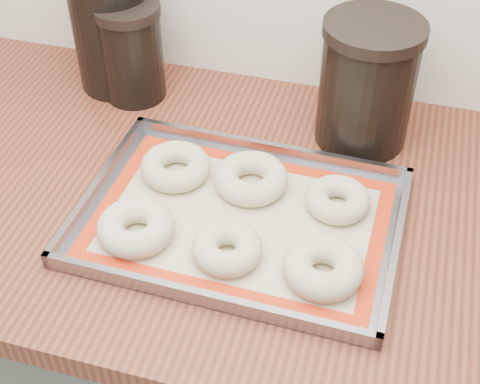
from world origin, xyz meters
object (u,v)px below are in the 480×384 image
(bagel_front_mid, at_px, (227,248))
(canister_right, at_px, (367,84))
(bagel_back_left, at_px, (176,166))
(canister_mid, at_px, (131,51))
(bagel_back_right, at_px, (338,200))
(canister_left, at_px, (112,25))
(baking_tray, at_px, (240,219))
(bagel_back_mid, at_px, (251,178))
(bagel_front_left, at_px, (136,227))
(bagel_front_right, at_px, (323,268))

(bagel_front_mid, height_order, canister_right, canister_right)
(bagel_back_left, height_order, canister_mid, canister_mid)
(bagel_back_right, distance_m, canister_left, 0.52)
(bagel_front_mid, relative_size, bagel_back_left, 0.89)
(baking_tray, height_order, bagel_back_right, bagel_back_right)
(canister_mid, xyz_separation_m, canister_right, (0.41, -0.02, 0.02))
(bagel_back_mid, distance_m, bagel_back_right, 0.14)
(canister_right, bearing_deg, bagel_back_right, -92.08)
(bagel_front_mid, relative_size, bagel_back_mid, 0.86)
(bagel_front_left, relative_size, canister_right, 0.52)
(bagel_back_mid, height_order, canister_mid, canister_mid)
(bagel_front_left, bearing_deg, bagel_front_right, -0.56)
(baking_tray, relative_size, bagel_front_left, 4.24)
(bagel_front_left, bearing_deg, canister_right, 50.07)
(baking_tray, bearing_deg, canister_left, 136.98)
(baking_tray, xyz_separation_m, canister_right, (0.14, 0.25, 0.10))
(baking_tray, relative_size, bagel_back_mid, 4.12)
(baking_tray, xyz_separation_m, bagel_back_left, (-0.12, 0.07, 0.02))
(bagel_front_mid, xyz_separation_m, canister_right, (0.14, 0.33, 0.08))
(bagel_back_left, xyz_separation_m, bagel_back_right, (0.26, -0.01, -0.00))
(bagel_back_mid, distance_m, canister_mid, 0.34)
(baking_tray, height_order, bagel_front_mid, bagel_front_mid)
(bagel_front_left, relative_size, bagel_front_mid, 1.13)
(bagel_back_right, xyz_separation_m, canister_mid, (-0.41, 0.20, 0.07))
(canister_mid, bearing_deg, canister_right, -2.51)
(bagel_front_mid, height_order, canister_left, canister_left)
(baking_tray, relative_size, bagel_back_right, 4.88)
(bagel_back_left, bearing_deg, bagel_front_left, -93.24)
(bagel_front_left, xyz_separation_m, bagel_back_left, (0.01, 0.14, -0.00))
(bagel_back_right, relative_size, canister_right, 0.45)
(bagel_back_mid, bearing_deg, canister_left, 144.58)
(bagel_back_left, height_order, bagel_back_mid, bagel_back_mid)
(bagel_back_right, xyz_separation_m, canister_right, (0.01, 0.19, 0.09))
(baking_tray, distance_m, bagel_back_mid, 0.07)
(baking_tray, bearing_deg, bagel_back_left, 150.88)
(bagel_back_right, bearing_deg, bagel_front_left, -152.63)
(bagel_front_left, xyz_separation_m, bagel_front_right, (0.27, -0.00, 0.00))
(bagel_front_right, bearing_deg, canister_mid, 139.95)
(bagel_back_mid, bearing_deg, canister_right, 51.31)
(bagel_front_mid, distance_m, canister_mid, 0.45)
(bagel_back_left, distance_m, canister_mid, 0.26)
(bagel_back_right, bearing_deg, bagel_front_mid, -132.84)
(bagel_front_mid, xyz_separation_m, canister_left, (-0.32, 0.37, 0.10))
(bagel_front_right, bearing_deg, bagel_front_mid, 179.87)
(bagel_front_mid, distance_m, bagel_back_left, 0.19)
(baking_tray, distance_m, canister_mid, 0.39)
(baking_tray, height_order, bagel_back_left, bagel_back_left)
(baking_tray, relative_size, canister_right, 2.20)
(bagel_back_left, distance_m, canister_left, 0.32)
(bagel_back_right, bearing_deg, bagel_back_left, 178.81)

